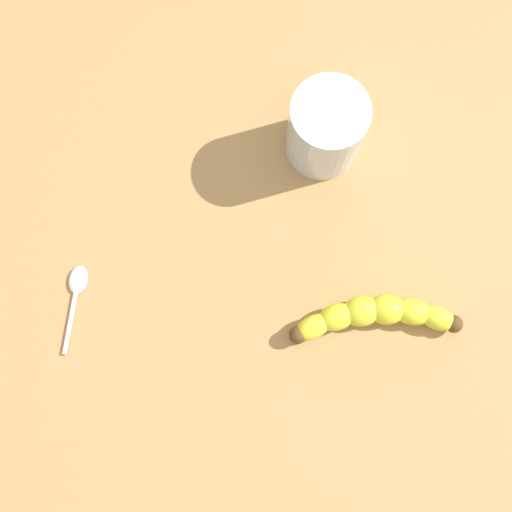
{
  "coord_description": "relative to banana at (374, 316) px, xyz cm",
  "views": [
    {
      "loc": [
        -3.02,
        14.21,
        87.8
      ],
      "look_at": [
        4.59,
        1.34,
        5.0
      ],
      "focal_mm": 47.6,
      "sensor_mm": 36.0,
      "label": 1
    }
  ],
  "objects": [
    {
      "name": "wooden_tabletop",
      "position": [
        11.67,
        -0.33,
        -3.37
      ],
      "size": [
        120.0,
        120.0,
        3.0
      ],
      "primitive_type": "cube",
      "color": "tan",
      "rests_on": "ground"
    },
    {
      "name": "banana",
      "position": [
        0.0,
        0.0,
        0.0
      ],
      "size": [
        18.17,
        13.41,
        3.75
      ],
      "rotation": [
        0.0,
        0.0,
        0.6
      ],
      "color": "yellow",
      "rests_on": "wooden_tabletop"
    },
    {
      "name": "smoothie_glass",
      "position": [
        16.55,
        -16.27,
        3.77
      ],
      "size": [
        9.44,
        9.44,
        11.95
      ],
      "color": "silver",
      "rests_on": "wooden_tabletop"
    },
    {
      "name": "teaspoon",
      "position": [
        33.86,
        15.39,
        -1.47
      ],
      "size": [
        5.66,
        10.89,
        0.8
      ],
      "rotation": [
        0.0,
        0.0,
        5.11
      ],
      "color": "silver",
      "rests_on": "wooden_tabletop"
    }
  ]
}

